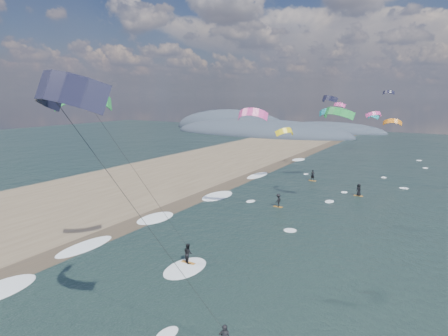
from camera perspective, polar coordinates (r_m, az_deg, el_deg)
The scene contains 9 objects.
ground at distance 24.00m, azimuth -13.75°, elevation -21.90°, with size 260.00×260.00×0.00m, color black.
sand_strip at distance 47.23m, azimuth -26.25°, elevation -5.99°, with size 26.00×240.00×0.00m, color brown.
wet_sand_strip at distance 38.07m, azimuth -16.18°, elevation -9.24°, with size 3.00×240.00×0.00m, color #382D23.
coastal_hills at distance 136.21m, azimuth 4.86°, elevation 5.60°, with size 80.00×41.00×15.00m.
kitesurfer_near_a at distance 15.32m, azimuth -19.65°, elevation 1.55°, with size 7.73×8.68×14.37m.
kitesurfer_near_b at distance 26.11m, azimuth -15.44°, elevation 1.64°, with size 6.80×9.14×13.94m.
far_kitesurfers at distance 49.65m, azimuth 13.50°, elevation -3.36°, with size 8.98×16.07×1.71m.
bg_kite_field at distance 68.33m, azimuth 18.50°, elevation 8.35°, with size 15.35×71.93×7.11m.
shoreline_surf at distance 40.47m, azimuth -10.06°, elevation -7.74°, with size 2.40×79.40×0.11m.
Camera 1 is at (14.54, -14.04, 12.94)m, focal length 30.00 mm.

